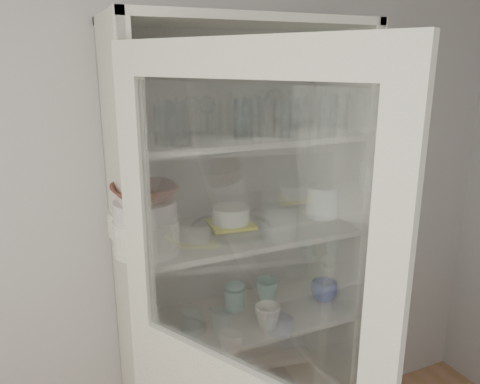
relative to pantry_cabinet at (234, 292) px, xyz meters
name	(u,v)px	position (x,y,z in m)	size (l,w,h in m)	color
wall_back	(178,211)	(-0.20, 0.16, 0.36)	(3.60, 0.02, 2.60)	#BCBCBC
pantry_cabinet	(234,292)	(0.00, 0.00, 0.00)	(1.00, 0.45, 2.10)	#B9B8A8
tumbler_0	(180,124)	(-0.29, -0.21, 0.80)	(0.08, 0.08, 0.15)	silver
tumbler_1	(165,125)	(-0.34, -0.17, 0.79)	(0.07, 0.07, 0.14)	silver
tumbler_2	(244,120)	(-0.04, -0.17, 0.79)	(0.07, 0.07, 0.15)	silver
tumbler_3	(282,119)	(0.12, -0.19, 0.79)	(0.07, 0.07, 0.14)	silver
tumbler_4	(289,117)	(0.15, -0.19, 0.80)	(0.07, 0.07, 0.15)	silver
tumbler_5	(339,113)	(0.38, -0.18, 0.80)	(0.08, 0.08, 0.16)	silver
tumbler_6	(328,116)	(0.31, -0.21, 0.80)	(0.07, 0.07, 0.15)	silver
tumbler_7	(136,120)	(-0.41, -0.07, 0.80)	(0.08, 0.08, 0.15)	silver
tumbler_8	(168,118)	(-0.29, -0.05, 0.80)	(0.08, 0.08, 0.15)	silver
tumbler_9	(176,120)	(-0.27, -0.08, 0.79)	(0.07, 0.07, 0.14)	silver
tumbler_10	(252,116)	(0.05, -0.07, 0.79)	(0.07, 0.07, 0.15)	silver
tumbler_11	(243,117)	(0.00, -0.10, 0.79)	(0.07, 0.07, 0.14)	silver
goblet_0	(192,113)	(-0.17, 0.04, 0.80)	(0.07, 0.07, 0.16)	silver
goblet_1	(207,113)	(-0.11, 0.01, 0.80)	(0.07, 0.07, 0.16)	silver
goblet_2	(275,106)	(0.22, 0.06, 0.81)	(0.08, 0.08, 0.18)	silver
goblet_3	(299,107)	(0.33, 0.03, 0.81)	(0.08, 0.08, 0.18)	silver
plate_stack_front	(147,235)	(-0.41, -0.14, 0.38)	(0.24, 0.24, 0.13)	white
plate_stack_back	(135,222)	(-0.41, 0.08, 0.37)	(0.21, 0.21, 0.10)	white
cream_bowl	(145,210)	(-0.41, -0.14, 0.48)	(0.23, 0.23, 0.07)	silver
terracotta_bowl	(144,193)	(-0.41, -0.14, 0.55)	(0.24, 0.24, 0.06)	maroon
glass_platter	(231,227)	(-0.04, -0.05, 0.33)	(0.34, 0.34, 0.02)	silver
yellow_trivet	(231,224)	(-0.04, -0.05, 0.35)	(0.18, 0.18, 0.01)	yellow
white_ramekin	(231,215)	(-0.04, -0.05, 0.39)	(0.16, 0.16, 0.07)	white
grey_bowl_stack	(322,201)	(0.41, -0.06, 0.39)	(0.14, 0.14, 0.14)	silver
mug_blue	(324,291)	(0.41, -0.11, -0.03)	(0.12, 0.12, 0.09)	#193B9E
mug_teal	(267,290)	(0.16, 0.00, -0.03)	(0.11, 0.11, 0.10)	teal
mug_white	(268,316)	(0.06, -0.21, -0.03)	(0.11, 0.11, 0.10)	white
teal_jar	(235,297)	(0.00, 0.00, -0.02)	(0.09, 0.09, 0.11)	teal
measuring_cups	(190,329)	(-0.25, -0.11, -0.06)	(0.10, 0.10, 0.04)	silver
white_canister	(146,319)	(-0.41, -0.03, -0.02)	(0.11, 0.11, 0.13)	white
tin_box	(272,382)	(0.15, -0.10, -0.45)	(0.18, 0.13, 0.05)	gray
tumbler_12	(266,117)	(0.07, -0.15, 0.79)	(0.07, 0.07, 0.15)	silver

